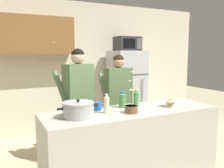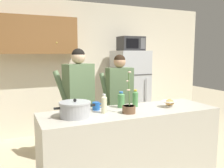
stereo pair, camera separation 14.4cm
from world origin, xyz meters
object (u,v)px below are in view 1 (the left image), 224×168
(cooking_pot, at_px, (78,110))
(bottle_near_edge, at_px, (122,100))
(microwave, at_px, (127,44))
(coffee_mug, at_px, (98,106))
(refrigerator, at_px, (126,91))
(potted_orchid, at_px, (131,107))
(person_by_sink, at_px, (118,93))
(bread_bowl, at_px, (170,103))
(bottle_far_corner, at_px, (136,98))
(bottle_mid_counter, at_px, (106,104))
(person_near_pot, at_px, (78,93))

(cooking_pot, height_order, bottle_near_edge, bottle_near_edge)
(microwave, xyz_separation_m, coffee_mug, (-1.35, -1.64, -0.81))
(refrigerator, relative_size, potted_orchid, 3.37)
(person_by_sink, xyz_separation_m, coffee_mug, (-0.64, -0.69, -0.01))
(microwave, xyz_separation_m, potted_orchid, (-1.06, -1.94, -0.80))
(cooking_pot, relative_size, bread_bowl, 2.42)
(bottle_far_corner, height_order, potted_orchid, potted_orchid)
(coffee_mug, relative_size, bread_bowl, 0.71)
(bread_bowl, distance_m, potted_orchid, 0.61)
(microwave, height_order, bottle_mid_counter, microwave)
(cooking_pot, height_order, bread_bowl, cooking_pot)
(person_near_pot, bearing_deg, person_by_sink, 5.46)
(person_by_sink, height_order, bottle_mid_counter, person_by_sink)
(microwave, height_order, bottle_near_edge, microwave)
(coffee_mug, relative_size, bottle_near_edge, 0.65)
(coffee_mug, distance_m, bottle_mid_counter, 0.18)
(person_by_sink, bearing_deg, cooking_pot, -136.68)
(bread_bowl, xyz_separation_m, bottle_mid_counter, (-0.86, 0.06, 0.05))
(coffee_mug, bearing_deg, person_by_sink, 47.37)
(coffee_mug, xyz_separation_m, bottle_far_corner, (0.52, -0.03, 0.06))
(person_by_sink, bearing_deg, microwave, 53.25)
(coffee_mug, relative_size, bottle_far_corner, 0.60)
(cooking_pot, relative_size, bottle_mid_counter, 2.04)
(refrigerator, distance_m, coffee_mug, 2.15)
(bottle_near_edge, bearing_deg, person_near_pot, 120.13)
(microwave, bearing_deg, refrigerator, 90.07)
(cooking_pot, relative_size, bottle_near_edge, 2.22)
(person_near_pot, distance_m, cooking_pot, 0.88)
(bottle_near_edge, bearing_deg, cooking_pot, -162.51)
(microwave, bearing_deg, bread_bowl, -103.77)
(person_by_sink, relative_size, bread_bowl, 8.51)
(refrigerator, bearing_deg, bottle_near_edge, -121.42)
(microwave, distance_m, bottle_near_edge, 2.08)
(refrigerator, relative_size, bottle_mid_counter, 7.48)
(microwave, distance_m, bottle_mid_counter, 2.37)
(person_by_sink, height_order, bottle_far_corner, person_by_sink)
(refrigerator, height_order, microwave, microwave)
(person_near_pot, xyz_separation_m, bottle_near_edge, (0.37, -0.63, -0.02))
(bread_bowl, bearing_deg, person_by_sink, 105.21)
(bottle_mid_counter, relative_size, bottle_far_corner, 1.00)
(cooking_pot, bearing_deg, person_by_sink, 43.32)
(person_by_sink, xyz_separation_m, bottle_mid_counter, (-0.61, -0.86, 0.05))
(person_near_pot, bearing_deg, refrigerator, 36.88)
(coffee_mug, bearing_deg, potted_orchid, -46.01)
(refrigerator, height_order, person_near_pot, person_near_pot)
(refrigerator, height_order, bottle_far_corner, refrigerator)
(bread_bowl, xyz_separation_m, potted_orchid, (-0.60, -0.06, 0.01))
(bottle_near_edge, bearing_deg, person_by_sink, 66.07)
(cooking_pot, bearing_deg, microwave, 48.05)
(refrigerator, xyz_separation_m, person_near_pot, (-1.39, -1.04, 0.22))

